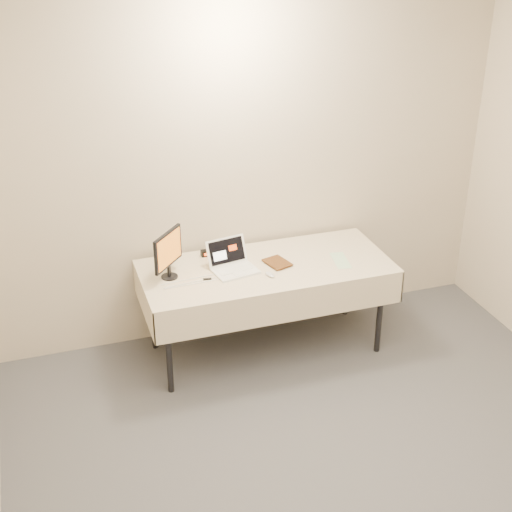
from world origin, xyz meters
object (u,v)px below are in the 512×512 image
object	(u,v)px
table	(266,273)
laptop	(232,263)
book	(269,254)
monitor	(168,251)

from	to	relation	value
table	laptop	world-z (taller)	laptop
laptop	book	size ratio (longest dim) A/B	1.77
table	laptop	size ratio (longest dim) A/B	5.20
book	table	bearing A→B (deg)	110.70
laptop	monitor	world-z (taller)	monitor
book	laptop	bearing A→B (deg)	153.24
laptop	book	world-z (taller)	laptop
laptop	monitor	size ratio (longest dim) A/B	1.01
monitor	book	world-z (taller)	monitor
laptop	monitor	bearing A→B (deg)	167.53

